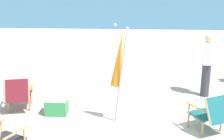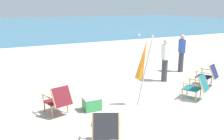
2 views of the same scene
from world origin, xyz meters
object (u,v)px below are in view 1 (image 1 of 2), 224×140
beach_chair_far_center (211,113)px  person_near_chairs (207,65)px  cooler_box (56,106)px  umbrella_furled_orange (119,60)px  beach_chair_front_right (18,93)px

beach_chair_far_center → person_near_chairs: size_ratio=0.55×
person_near_chairs → cooler_box: (-3.57, -1.38, -0.64)m
umbrella_furled_orange → person_near_chairs: (2.16, 1.74, -0.53)m
umbrella_furled_orange → cooler_box: size_ratio=4.28×
beach_chair_far_center → umbrella_furled_orange: 2.07m
umbrella_furled_orange → person_near_chairs: 2.82m
umbrella_furled_orange → person_near_chairs: umbrella_furled_orange is taller
cooler_box → umbrella_furled_orange: bearing=-14.2°
umbrella_furled_orange → beach_chair_far_center: bearing=-9.7°
beach_chair_front_right → person_near_chairs: person_near_chairs is taller
person_near_chairs → beach_chair_front_right: bearing=-164.4°
beach_chair_front_right → person_near_chairs: (4.48, 1.25, 0.41)m
beach_chair_front_right → beach_chair_far_center: (4.14, -0.80, 0.00)m
beach_chair_far_center → cooler_box: beach_chair_far_center is taller
beach_chair_far_center → beach_chair_front_right: bearing=169.0°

